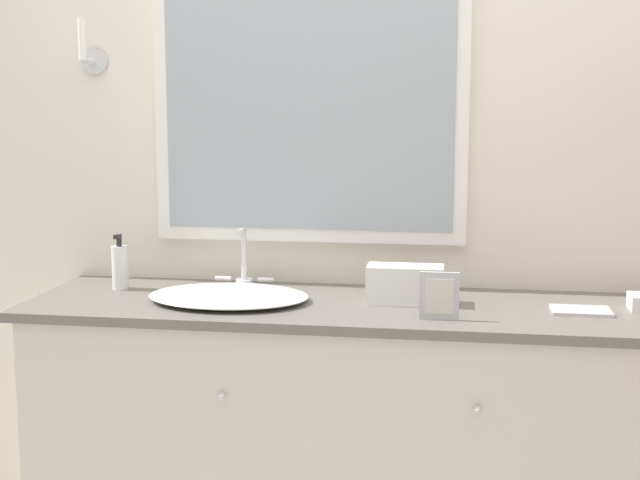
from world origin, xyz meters
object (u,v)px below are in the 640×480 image
object	(u,v)px
soap_bottle	(120,266)
appliance_box	(405,285)
picture_frame	(439,296)
sink_basin	(229,295)

from	to	relation	value
soap_bottle	appliance_box	bearing A→B (deg)	-4.02
appliance_box	picture_frame	world-z (taller)	picture_frame
soap_bottle	picture_frame	bearing A→B (deg)	-13.74
sink_basin	appliance_box	world-z (taller)	sink_basin
sink_basin	appliance_box	distance (m)	0.56
soap_bottle	appliance_box	distance (m)	0.97
soap_bottle	picture_frame	world-z (taller)	soap_bottle
soap_bottle	picture_frame	size ratio (longest dim) A/B	1.34
sink_basin	picture_frame	world-z (taller)	sink_basin
soap_bottle	picture_frame	xyz separation A→B (m)	(1.08, -0.26, -0.01)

